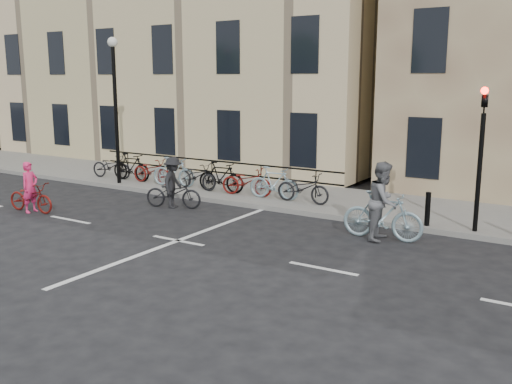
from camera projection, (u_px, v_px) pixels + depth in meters
The scene contains 10 objects.
ground at pixel (178, 241), 14.26m from camera, with size 120.00×120.00×0.00m, color black.
sidewalk at pixel (199, 185), 21.31m from camera, with size 46.00×4.00×0.15m, color slate.
building_west at pixel (203, 55), 28.73m from camera, with size 20.00×10.00×10.00m, color #CFB38C.
traffic_light at pixel (482, 141), 14.14m from camera, with size 0.18×0.30×3.90m.
lamp_post at pixel (115, 92), 20.61m from camera, with size 0.36×0.36×5.28m.
bollard_east at pixel (428, 209), 15.06m from camera, with size 0.14×0.14×0.90m, color black.
parked_bikes at pixel (197, 175), 20.04m from camera, with size 10.40×1.23×1.05m.
cyclist_pink at pixel (31, 195), 17.22m from camera, with size 1.78×0.76×1.54m.
cyclist_grey at pixel (383, 209), 14.22m from camera, with size 2.08×1.01×1.98m.
cyclist_dark at pixel (173, 188), 17.76m from camera, with size 1.91×1.17×1.61m.
Camera 1 is at (8.96, -10.59, 4.01)m, focal length 40.00 mm.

